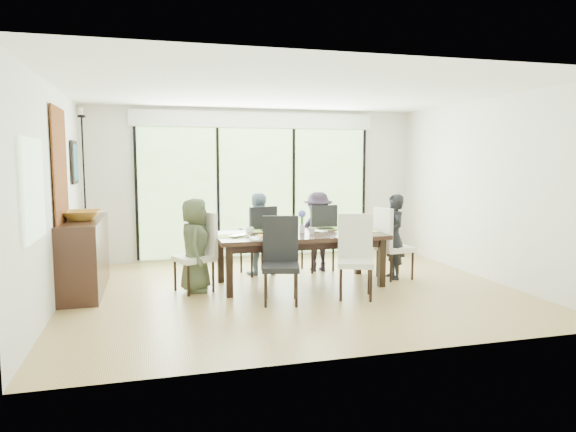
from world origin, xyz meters
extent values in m
cube|color=olive|center=(0.00, 0.00, -0.01)|extent=(6.00, 5.00, 0.01)
cube|color=white|center=(0.00, 0.00, 2.71)|extent=(6.00, 5.00, 0.01)
cube|color=silver|center=(0.00, 2.51, 1.35)|extent=(6.00, 0.02, 2.70)
cube|color=beige|center=(0.00, -2.51, 1.35)|extent=(6.00, 0.02, 2.70)
cube|color=beige|center=(-3.01, 0.00, 1.35)|extent=(0.02, 5.00, 2.70)
cube|color=white|center=(3.01, 0.00, 1.35)|extent=(0.02, 5.00, 2.70)
cube|color=#598C3F|center=(0.00, 2.47, 1.20)|extent=(4.20, 0.02, 2.30)
cube|color=white|center=(0.00, 2.46, 2.50)|extent=(4.40, 0.06, 0.28)
cube|color=black|center=(-2.10, 2.46, 1.20)|extent=(0.05, 0.04, 2.30)
cube|color=black|center=(-0.70, 2.46, 1.20)|extent=(0.05, 0.04, 2.30)
cube|color=black|center=(0.70, 2.46, 1.20)|extent=(0.05, 0.04, 2.30)
cube|color=black|center=(2.10, 2.46, 1.20)|extent=(0.05, 0.04, 2.30)
cube|color=#8CAD7F|center=(-2.97, -1.20, 1.50)|extent=(0.02, 0.90, 1.00)
cube|color=brown|center=(0.00, 3.40, -0.05)|extent=(6.00, 1.80, 0.10)
cube|color=brown|center=(0.00, 4.20, 0.55)|extent=(6.00, 0.08, 0.06)
sphere|color=#14380F|center=(-1.80, 5.20, 1.44)|extent=(3.20, 3.20, 3.20)
sphere|color=#14380F|center=(0.40, 5.80, 1.80)|extent=(4.00, 4.00, 4.00)
sphere|color=#14380F|center=(2.20, 5.00, 1.26)|extent=(2.80, 2.80, 2.80)
sphere|color=#14380F|center=(-0.60, 6.50, 1.62)|extent=(3.60, 3.60, 3.60)
cube|color=black|center=(0.18, 0.27, 0.71)|extent=(2.37, 1.09, 0.06)
cube|color=black|center=(0.18, 0.27, 0.62)|extent=(2.18, 0.89, 0.10)
cube|color=black|center=(-0.90, -0.16, 0.34)|extent=(0.09, 0.09, 0.68)
cube|color=black|center=(1.26, -0.16, 0.34)|extent=(0.09, 0.09, 0.68)
cube|color=black|center=(-0.90, 0.70, 0.34)|extent=(0.09, 0.09, 0.68)
cube|color=black|center=(1.26, 0.70, 0.34)|extent=(0.09, 0.09, 0.68)
imported|color=#404931|center=(-1.30, 0.27, 0.64)|extent=(0.45, 0.64, 1.28)
imported|color=black|center=(1.66, 0.27, 0.64)|extent=(0.46, 0.64, 1.28)
imported|color=#7690AB|center=(-0.27, 1.10, 0.64)|extent=(0.60, 0.38, 1.28)
imported|color=#281F2F|center=(0.73, 1.10, 0.64)|extent=(0.63, 0.42, 1.28)
cube|color=#7DA23A|center=(-0.77, 0.27, 0.74)|extent=(0.44, 0.32, 0.01)
cube|color=#87A33A|center=(1.13, 0.27, 0.74)|extent=(0.44, 0.32, 0.01)
cube|color=#73A33A|center=(-0.27, 0.67, 0.74)|extent=(0.44, 0.32, 0.01)
cube|color=#78A83C|center=(0.73, 0.67, 0.74)|extent=(0.44, 0.32, 0.01)
cube|color=white|center=(-0.37, -0.03, 0.74)|extent=(0.44, 0.32, 0.01)
cube|color=black|center=(-0.17, 0.62, 0.75)|extent=(0.26, 0.18, 0.01)
cube|color=black|center=(0.68, 0.62, 0.75)|extent=(0.24, 0.17, 0.01)
cube|color=white|center=(0.88, 0.22, 0.74)|extent=(0.30, 0.22, 0.00)
cube|color=white|center=(-0.37, -0.03, 0.76)|extent=(0.26, 0.26, 0.02)
cube|color=orange|center=(-0.37, -0.03, 0.78)|extent=(0.20, 0.20, 0.01)
cylinder|color=silver|center=(0.23, 0.32, 0.80)|extent=(0.08, 0.08, 0.12)
cylinder|color=#337226|center=(0.23, 0.32, 0.92)|extent=(0.04, 0.04, 0.16)
sphere|color=#535CD0|center=(0.23, 0.32, 1.02)|extent=(0.11, 0.11, 0.11)
imported|color=silver|center=(-0.67, 0.17, 0.75)|extent=(0.39, 0.36, 0.03)
imported|color=white|center=(-0.52, 0.42, 0.79)|extent=(0.17, 0.17, 0.09)
imported|color=white|center=(0.33, 0.17, 0.79)|extent=(0.11, 0.11, 0.09)
imported|color=white|center=(0.98, 0.37, 0.79)|extent=(0.17, 0.17, 0.09)
imported|color=white|center=(0.43, 0.32, 0.75)|extent=(0.26, 0.27, 0.02)
cube|color=black|center=(-2.76, 0.67, 0.50)|extent=(0.50, 1.76, 0.99)
imported|color=olive|center=(-2.76, 0.57, 1.05)|extent=(0.52, 0.52, 0.13)
cylinder|color=black|center=(-2.76, 1.02, 1.01)|extent=(0.11, 0.11, 0.04)
cylinder|color=black|center=(-2.76, 1.02, 1.71)|extent=(0.03, 0.03, 1.38)
cylinder|color=black|center=(-2.76, 1.02, 2.39)|extent=(0.11, 0.11, 0.03)
cylinder|color=silver|center=(-2.76, 1.02, 2.45)|extent=(0.04, 0.04, 0.11)
cube|color=#8C3E14|center=(-2.97, 0.40, 1.70)|extent=(0.02, 1.00, 1.50)
cube|color=black|center=(-2.97, 1.70, 1.75)|extent=(0.03, 0.55, 0.65)
cube|color=#17414B|center=(-2.95, 1.70, 1.75)|extent=(0.01, 0.45, 0.55)
camera|label=1|loc=(-1.86, -6.69, 1.79)|focal=32.00mm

